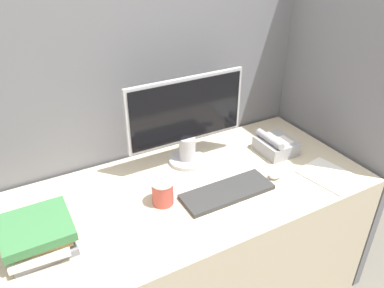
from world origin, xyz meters
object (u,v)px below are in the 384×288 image
(monitor, at_px, (187,122))
(book_stack, at_px, (38,233))
(mouse, at_px, (275,175))
(coffee_cup, at_px, (163,192))
(keyboard, at_px, (227,192))
(desk_telephone, at_px, (275,145))

(monitor, distance_m, book_stack, 0.78)
(mouse, xyz_separation_m, coffee_cup, (-0.52, 0.08, 0.04))
(keyboard, xyz_separation_m, desk_telephone, (0.40, 0.17, 0.03))
(mouse, xyz_separation_m, book_stack, (-1.01, 0.09, 0.03))
(mouse, distance_m, coffee_cup, 0.53)
(keyboard, relative_size, book_stack, 1.44)
(monitor, distance_m, mouse, 0.47)
(keyboard, relative_size, mouse, 6.02)
(book_stack, bearing_deg, monitor, 17.33)
(book_stack, bearing_deg, mouse, -5.01)
(monitor, relative_size, coffee_cup, 5.28)
(monitor, distance_m, coffee_cup, 0.37)
(keyboard, distance_m, mouse, 0.26)
(monitor, height_order, book_stack, monitor)
(monitor, distance_m, keyboard, 0.37)
(monitor, xyz_separation_m, desk_telephone, (0.43, -0.14, -0.18))
(keyboard, bearing_deg, desk_telephone, 22.97)
(keyboard, height_order, book_stack, book_stack)
(mouse, xyz_separation_m, desk_telephone, (0.14, 0.18, 0.02))
(coffee_cup, distance_m, book_stack, 0.49)
(coffee_cup, bearing_deg, monitor, 44.27)
(keyboard, bearing_deg, monitor, 95.91)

